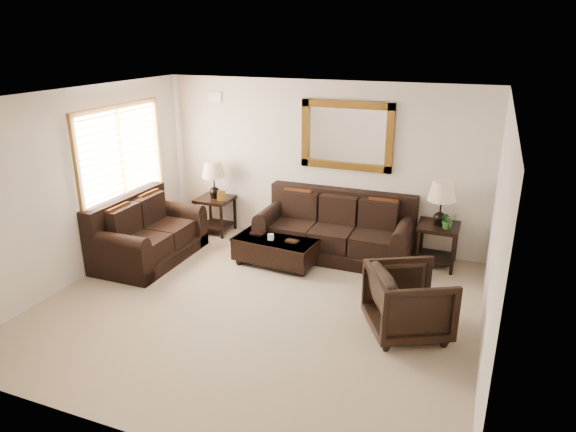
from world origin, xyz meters
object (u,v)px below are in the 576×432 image
at_px(loveseat, 146,237).
at_px(end_table_right, 440,212).
at_px(end_table_left, 214,187).
at_px(armchair, 409,299).
at_px(coffee_table, 276,248).
at_px(sofa, 336,233).

relative_size(loveseat, end_table_right, 1.33).
bearing_deg(end_table_right, end_table_left, 179.88).
bearing_deg(loveseat, armchair, -99.00).
bearing_deg(armchair, loveseat, 52.59).
bearing_deg(loveseat, end_table_left, -17.59).
bearing_deg(loveseat, coffee_table, -74.33).
distance_m(loveseat, armchair, 4.24).
height_order(loveseat, armchair, loveseat).
height_order(end_table_right, coffee_table, end_table_right).
height_order(sofa, coffee_table, sofa).
bearing_deg(end_table_right, coffee_table, -159.61).
relative_size(sofa, coffee_table, 1.85).
bearing_deg(coffee_table, end_table_right, 25.07).
bearing_deg(coffee_table, sofa, 49.16).
xyz_separation_m(loveseat, end_table_right, (4.29, 1.41, 0.50)).
height_order(sofa, end_table_right, end_table_right).
xyz_separation_m(end_table_left, coffee_table, (1.53, -0.86, -0.58)).
height_order(sofa, loveseat, loveseat).
bearing_deg(end_table_left, end_table_right, -0.12).
height_order(end_table_left, armchair, end_table_left).
xyz_separation_m(end_table_right, coffee_table, (-2.30, -0.86, -0.61)).
bearing_deg(coffee_table, armchair, -24.30).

